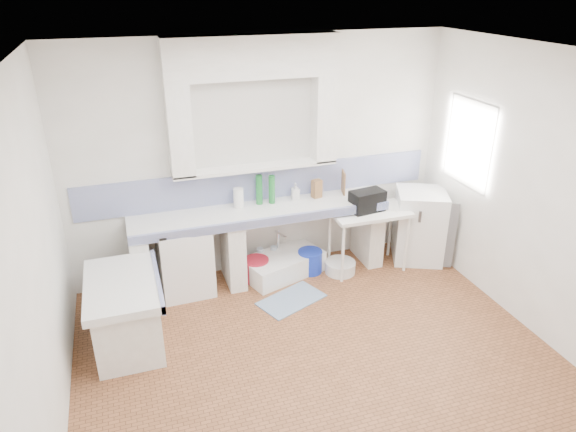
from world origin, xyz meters
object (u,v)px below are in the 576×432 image
object	(u,v)px
side_table	(368,240)
fridge	(419,225)
sink	(283,265)
stove	(185,259)

from	to	relation	value
side_table	fridge	size ratio (longest dim) A/B	1.02
sink	fridge	xyz separation A→B (m)	(1.77, -0.15, 0.34)
sink	fridge	bearing A→B (deg)	-23.56
sink	side_table	world-z (taller)	side_table
sink	side_table	size ratio (longest dim) A/B	1.02
side_table	fridge	xyz separation A→B (m)	(0.74, 0.04, 0.07)
side_table	sink	bearing A→B (deg)	170.41
side_table	fridge	world-z (taller)	fridge
sink	fridge	distance (m)	1.81
stove	fridge	bearing A→B (deg)	-4.91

